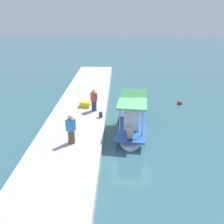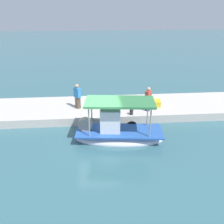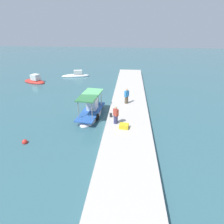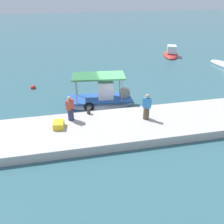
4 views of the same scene
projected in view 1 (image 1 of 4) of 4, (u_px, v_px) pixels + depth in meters
The scene contains 8 objects.
ground_plane at pixel (131, 141), 15.02m from camera, with size 120.00×120.00×0.00m, color #37646E.
dock_quay at pixel (71, 136), 15.01m from camera, with size 36.00×3.99×0.56m, color beige.
main_fishing_boat at pixel (132, 126), 15.89m from camera, with size 5.24×2.29×2.75m.
fisherman_near_bollard at pixel (94, 101), 17.75m from camera, with size 0.52×0.52×1.65m.
fisherman_by_crate at pixel (71, 131), 13.44m from camera, with size 0.54×0.54×1.71m.
mooring_bollard at pixel (101, 115), 16.87m from camera, with size 0.24×0.24×0.38m, color #2D2D33.
cargo_crate at pixel (85, 104), 18.71m from camera, with size 0.75×0.60×0.38m, color yellow.
marker_buoy at pixel (180, 103), 20.77m from camera, with size 0.44×0.44×0.44m.
Camera 1 is at (13.11, -0.82, 7.59)m, focal length 38.87 mm.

